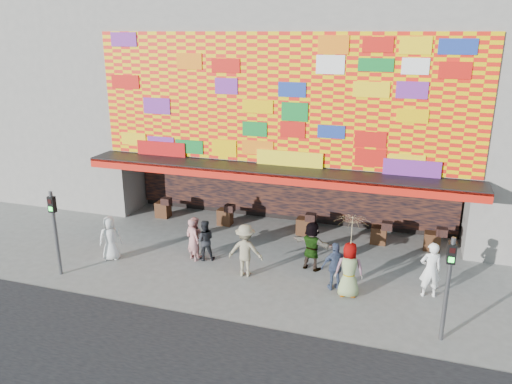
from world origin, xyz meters
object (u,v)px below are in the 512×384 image
parasol (352,231)px  ped_d (245,250)px  ped_e (335,266)px  signal_left (55,224)px  ped_c (204,240)px  ped_f (312,246)px  signal_right (449,278)px  ped_a (110,238)px  ped_h (430,270)px  ped_g (349,270)px  ped_i (195,237)px  ped_b (193,239)px

parasol → ped_d: bearing=174.8°
ped_d → ped_e: size_ratio=1.14×
signal_left → ped_c: bearing=31.5°
signal_left → ped_f: (8.15, 3.08, -0.98)m
signal_right → ped_d: bearing=163.2°
ped_e → ped_f: 1.57m
ped_f → ped_a: bearing=27.6°
ped_a → ped_d: size_ratio=0.90×
signal_right → ped_h: (-0.34, 2.36, -0.95)m
ped_a → ped_f: ped_f is taller
ped_f → ped_c: bearing=22.5°
parasol → ped_g: bearing=180.0°
ped_c → ped_h: ped_h is taller
ped_f → ped_i: bearing=19.2°
ped_b → ped_h: ped_h is taller
signal_left → ped_g: (9.65, 1.58, -0.96)m
ped_c → ped_e: bearing=146.9°
ped_c → ped_h: bearing=153.5°
ped_g → parasol: bearing=169.3°
signal_left → ped_g: signal_left is taller
ped_b → parasol: (5.76, -0.89, 1.40)m
ped_b → ped_a: bearing=47.0°
ped_d → ped_f: 2.36m
ped_b → ped_g: size_ratio=0.89×
ped_b → signal_left: bearing=62.1°
ped_c → parasol: (5.38, -1.03, 1.44)m
signal_left → ped_i: 4.85m
signal_left → ped_g: 9.83m
ped_c → signal_left: bearing=6.9°
ped_a → ped_i: bearing=175.6°
signal_left → ped_h: signal_left is taller
signal_left → ped_e: bearing=11.6°
ped_d → signal_right: bearing=157.1°
ped_d → parasol: size_ratio=0.95×
signal_right → ped_f: (-4.25, 3.08, -0.98)m
signal_right → ped_c: 8.61m
ped_f → parasol: (1.50, -1.50, 1.32)m
signal_right → signal_left: bearing=180.0°
ped_d → ped_h: size_ratio=1.01×
ped_e → parasol: bearing=118.2°
signal_left → ped_i: size_ratio=1.97×
ped_a → ped_f: size_ratio=0.94×
ped_d → ped_i: size_ratio=1.21×
ped_a → ped_g: bearing=151.7°
ped_d → ped_g: bearing=168.8°
signal_left → ped_f: size_ratio=1.70×
ped_d → ped_h: ped_d is taller
signal_right → ped_e: size_ratio=1.85×
ped_d → ped_e: (3.07, -0.02, -0.11)m
ped_c → ped_d: ped_d is taller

